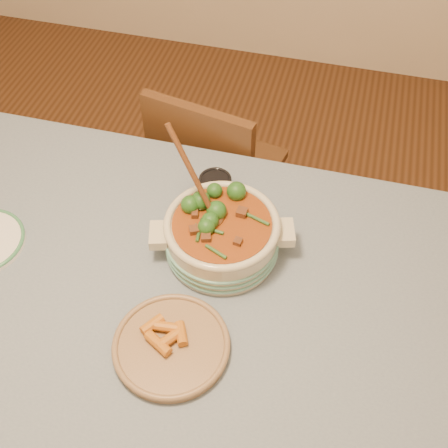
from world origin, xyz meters
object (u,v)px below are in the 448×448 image
condiment_bowl (215,184)px  chair_far (213,172)px  fried_plate (171,345)px  stew_casserole (222,233)px  dining_table (170,309)px

condiment_bowl → chair_far: chair_far is taller
fried_plate → stew_casserole: bearing=82.4°
stew_casserole → chair_far: 0.68m
dining_table → condiment_bowl: (0.03, 0.37, 0.12)m
stew_casserole → condiment_bowl: stew_casserole is taller
stew_casserole → dining_table: bearing=-122.9°
stew_casserole → fried_plate: stew_casserole is taller
stew_casserole → condiment_bowl: (-0.08, 0.21, -0.05)m
fried_plate → condiment_bowl: bearing=93.8°
dining_table → stew_casserole: size_ratio=4.39×
condiment_bowl → stew_casserole: bearing=-70.3°
condiment_bowl → fried_plate: condiment_bowl is taller
dining_table → chair_far: (-0.08, 0.71, -0.18)m
fried_plate → chair_far: bearing=99.2°
dining_table → condiment_bowl: size_ratio=13.86×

